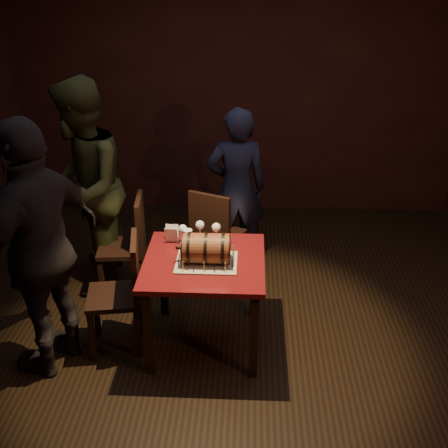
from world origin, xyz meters
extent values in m
plane|color=black|center=(0.00, 0.00, 0.00)|extent=(5.00, 5.00, 0.00)
cube|color=black|center=(0.00, 2.50, 1.40)|extent=(5.00, 0.04, 2.80)
cube|color=black|center=(0.00, -2.50, 1.40)|extent=(5.00, 0.04, 2.80)
cube|color=#4D0C10|center=(-0.18, -0.16, 0.73)|extent=(0.90, 0.90, 0.04)
cube|color=black|center=(-0.56, -0.54, 0.35)|extent=(0.06, 0.06, 0.71)
cube|color=black|center=(0.20, -0.54, 0.35)|extent=(0.06, 0.06, 0.71)
cube|color=black|center=(-0.56, 0.22, 0.35)|extent=(0.06, 0.06, 0.71)
cube|color=black|center=(0.20, 0.22, 0.35)|extent=(0.06, 0.06, 0.71)
cube|color=#A99F88|center=(-0.16, -0.20, 0.76)|extent=(0.45, 0.35, 0.01)
cylinder|color=brown|center=(-0.16, -0.20, 0.87)|extent=(0.33, 0.22, 0.22)
cylinder|color=black|center=(-0.28, -0.20, 0.87)|extent=(0.02, 0.24, 0.24)
cylinder|color=black|center=(-0.16, -0.20, 0.87)|extent=(0.02, 0.24, 0.24)
cylinder|color=black|center=(-0.03, -0.20, 0.87)|extent=(0.02, 0.24, 0.24)
cylinder|color=black|center=(-0.33, -0.20, 0.87)|extent=(0.01, 0.21, 0.21)
cylinder|color=black|center=(0.02, -0.20, 0.87)|extent=(0.01, 0.21, 0.21)
cylinder|color=black|center=(-0.35, -0.20, 0.87)|extent=(0.04, 0.02, 0.02)
sphere|color=black|center=(-0.37, -0.20, 0.87)|extent=(0.03, 0.03, 0.03)
cylinder|color=#DDCC84|center=(-0.31, -0.35, 0.80)|extent=(0.01, 0.01, 0.08)
cylinder|color=black|center=(-0.31, -0.35, 0.85)|extent=(0.00, 0.00, 0.01)
cylinder|color=black|center=(-0.24, -0.35, 0.80)|extent=(0.01, 0.01, 0.08)
cylinder|color=black|center=(-0.24, -0.35, 0.85)|extent=(0.00, 0.00, 0.01)
cylinder|color=#DDCC84|center=(-0.16, -0.35, 0.80)|extent=(0.01, 0.01, 0.08)
cylinder|color=black|center=(-0.16, -0.35, 0.85)|extent=(0.00, 0.00, 0.01)
cylinder|color=black|center=(-0.09, -0.35, 0.80)|extent=(0.01, 0.01, 0.08)
cylinder|color=black|center=(-0.09, -0.35, 0.85)|extent=(0.00, 0.00, 0.01)
cylinder|color=#DDCC84|center=(-0.01, -0.35, 0.80)|extent=(0.01, 0.01, 0.08)
cylinder|color=black|center=(-0.01, -0.35, 0.85)|extent=(0.00, 0.00, 0.01)
cylinder|color=black|center=(0.04, -0.32, 0.80)|extent=(0.01, 0.01, 0.08)
cylinder|color=black|center=(0.04, -0.32, 0.85)|extent=(0.00, 0.00, 0.01)
cylinder|color=#DDCC84|center=(0.04, -0.25, 0.80)|extent=(0.01, 0.01, 0.08)
cylinder|color=black|center=(0.04, -0.25, 0.85)|extent=(0.00, 0.00, 0.01)
cylinder|color=black|center=(0.04, -0.17, 0.80)|extent=(0.01, 0.01, 0.08)
cylinder|color=black|center=(0.04, -0.17, 0.85)|extent=(0.00, 0.00, 0.01)
cylinder|color=#DDCC84|center=(0.04, -0.10, 0.80)|extent=(0.01, 0.01, 0.08)
cylinder|color=black|center=(0.04, -0.10, 0.85)|extent=(0.00, 0.00, 0.01)
cylinder|color=black|center=(0.00, -0.06, 0.80)|extent=(0.01, 0.01, 0.08)
cylinder|color=black|center=(0.00, -0.06, 0.85)|extent=(0.00, 0.00, 0.01)
cylinder|color=#DDCC84|center=(-0.07, -0.06, 0.80)|extent=(0.01, 0.01, 0.08)
cylinder|color=black|center=(-0.07, -0.06, 0.85)|extent=(0.00, 0.00, 0.01)
cylinder|color=black|center=(-0.15, -0.06, 0.80)|extent=(0.01, 0.01, 0.08)
cylinder|color=black|center=(-0.15, -0.06, 0.85)|extent=(0.00, 0.00, 0.01)
cylinder|color=#DDCC84|center=(-0.22, -0.06, 0.80)|extent=(0.01, 0.01, 0.08)
cylinder|color=black|center=(-0.22, -0.06, 0.85)|extent=(0.00, 0.00, 0.01)
cylinder|color=black|center=(-0.30, -0.06, 0.80)|extent=(0.01, 0.01, 0.08)
cylinder|color=black|center=(-0.30, -0.06, 0.85)|extent=(0.00, 0.00, 0.01)
cylinder|color=#DDCC84|center=(-0.35, -0.09, 0.80)|extent=(0.01, 0.01, 0.08)
cylinder|color=black|center=(-0.35, -0.09, 0.85)|extent=(0.00, 0.00, 0.01)
cylinder|color=black|center=(-0.35, -0.16, 0.80)|extent=(0.01, 0.01, 0.08)
cylinder|color=black|center=(-0.35, -0.16, 0.85)|extent=(0.00, 0.00, 0.01)
cylinder|color=#DDCC84|center=(-0.35, -0.24, 0.80)|extent=(0.01, 0.01, 0.08)
cylinder|color=black|center=(-0.35, -0.24, 0.85)|extent=(0.00, 0.00, 0.01)
cylinder|color=black|center=(-0.35, -0.31, 0.80)|extent=(0.01, 0.01, 0.08)
cylinder|color=black|center=(-0.35, -0.31, 0.85)|extent=(0.00, 0.00, 0.01)
cylinder|color=silver|center=(-0.36, 0.10, 0.75)|extent=(0.06, 0.06, 0.01)
cylinder|color=silver|center=(-0.36, 0.10, 0.80)|extent=(0.01, 0.01, 0.09)
sphere|color=silver|center=(-0.36, 0.10, 0.88)|extent=(0.07, 0.07, 0.07)
sphere|color=#591114|center=(-0.36, 0.10, 0.87)|extent=(0.05, 0.05, 0.05)
cylinder|color=silver|center=(-0.24, 0.18, 0.75)|extent=(0.06, 0.06, 0.01)
cylinder|color=silver|center=(-0.24, 0.18, 0.80)|extent=(0.01, 0.01, 0.09)
sphere|color=silver|center=(-0.24, 0.18, 0.88)|extent=(0.07, 0.07, 0.07)
cylinder|color=silver|center=(-0.10, 0.14, 0.75)|extent=(0.06, 0.06, 0.01)
cylinder|color=silver|center=(-0.10, 0.14, 0.80)|extent=(0.01, 0.01, 0.09)
sphere|color=silver|center=(-0.10, 0.14, 0.88)|extent=(0.07, 0.07, 0.07)
sphere|color=#BF594C|center=(-0.10, 0.14, 0.87)|extent=(0.05, 0.05, 0.05)
cylinder|color=silver|center=(-0.32, 0.03, 0.82)|extent=(0.07, 0.07, 0.15)
cylinder|color=#9E5414|center=(-0.32, 0.03, 0.81)|extent=(0.06, 0.06, 0.11)
cylinder|color=white|center=(-0.32, 0.03, 0.87)|extent=(0.06, 0.06, 0.02)
cube|color=black|center=(-0.13, 0.83, 0.45)|extent=(0.53, 0.53, 0.04)
cube|color=black|center=(0.10, 0.92, 0.21)|extent=(0.04, 0.04, 0.43)
cube|color=black|center=(-0.21, 1.06, 0.21)|extent=(0.04, 0.04, 0.43)
cube|color=black|center=(-0.04, 0.61, 0.21)|extent=(0.04, 0.04, 0.43)
cube|color=black|center=(-0.35, 0.75, 0.21)|extent=(0.04, 0.04, 0.43)
cube|color=black|center=(-0.20, 0.67, 0.70)|extent=(0.38, 0.20, 0.46)
cube|color=black|center=(-0.98, 0.54, 0.45)|extent=(0.44, 0.44, 0.04)
cube|color=black|center=(-1.16, 0.70, 0.21)|extent=(0.04, 0.04, 0.43)
cube|color=black|center=(-1.13, 0.36, 0.21)|extent=(0.04, 0.04, 0.43)
cube|color=black|center=(-0.82, 0.73, 0.21)|extent=(0.04, 0.04, 0.43)
cube|color=black|center=(-0.79, 0.39, 0.21)|extent=(0.04, 0.04, 0.43)
cube|color=black|center=(-0.80, 0.56, 0.70)|extent=(0.08, 0.40, 0.46)
cube|color=black|center=(-0.87, -0.23, 0.45)|extent=(0.46, 0.46, 0.04)
cube|color=black|center=(-1.06, -0.09, 0.21)|extent=(0.04, 0.04, 0.43)
cube|color=black|center=(-1.00, -0.43, 0.21)|extent=(0.04, 0.04, 0.43)
cube|color=black|center=(-0.73, -0.04, 0.21)|extent=(0.04, 0.04, 0.43)
cube|color=black|center=(-0.67, -0.37, 0.21)|extent=(0.04, 0.04, 0.43)
cube|color=black|center=(-0.69, -0.20, 0.70)|extent=(0.11, 0.40, 0.46)
imported|color=#191B33|center=(0.03, 1.15, 0.79)|extent=(0.62, 0.45, 1.58)
imported|color=#34381C|center=(-1.30, 0.68, 0.96)|extent=(0.84, 1.02, 1.92)
imported|color=black|center=(-1.28, -0.44, 0.95)|extent=(0.87, 1.21, 1.90)
camera|label=1|loc=(0.15, -3.79, 2.81)|focal=45.00mm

